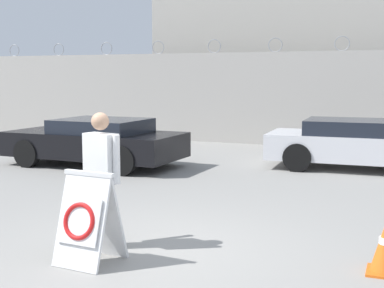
{
  "coord_description": "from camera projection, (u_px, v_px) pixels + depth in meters",
  "views": [
    {
      "loc": [
        2.89,
        -5.96,
        2.23
      ],
      "look_at": [
        -0.05,
        1.44,
        1.22
      ],
      "focal_mm": 50.0,
      "sensor_mm": 36.0,
      "label": 1
    }
  ],
  "objects": [
    {
      "name": "parked_car_front_coupe",
      "position": [
        96.0,
        141.0,
        13.32
      ],
      "size": [
        4.49,
        2.16,
        1.17
      ],
      "rotation": [
        0.0,
        0.0,
        3.1
      ],
      "color": "black",
      "rests_on": "ground_plane"
    },
    {
      "name": "perimeter_wall",
      "position": [
        306.0,
        99.0,
        16.92
      ],
      "size": [
        36.0,
        0.3,
        3.45
      ],
      "color": "#ADA8A0",
      "rests_on": "ground_plane"
    },
    {
      "name": "building_block",
      "position": [
        283.0,
        66.0,
        22.12
      ],
      "size": [
        9.08,
        6.09,
        5.26
      ],
      "color": "#B2ADA3",
      "rests_on": "ground_plane"
    },
    {
      "name": "parked_car_rear_sedan",
      "position": [
        356.0,
        144.0,
        12.83
      ],
      "size": [
        4.27,
        2.0,
        1.19
      ],
      "rotation": [
        0.0,
        0.0,
        0.03
      ],
      "color": "black",
      "rests_on": "ground_plane"
    },
    {
      "name": "security_guard",
      "position": [
        102.0,
        173.0,
        6.91
      ],
      "size": [
        0.63,
        0.49,
        1.77
      ],
      "rotation": [
        0.0,
        0.0,
        2.91
      ],
      "color": "#514C42",
      "rests_on": "ground_plane"
    },
    {
      "name": "barricade_sign",
      "position": [
        87.0,
        218.0,
        6.35
      ],
      "size": [
        0.71,
        0.73,
        1.11
      ],
      "rotation": [
        0.0,
        0.0,
        -0.09
      ],
      "color": "white",
      "rests_on": "ground_plane"
    },
    {
      "name": "ground_plane",
      "position": [
        154.0,
        252.0,
        6.83
      ],
      "size": [
        90.0,
        90.0,
        0.0
      ],
      "primitive_type": "plane",
      "color": "gray"
    }
  ]
}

